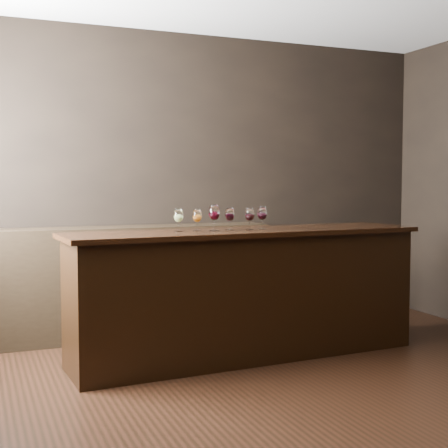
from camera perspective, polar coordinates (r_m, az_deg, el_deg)
name	(u,v)px	position (r m, az deg, el deg)	size (l,w,h in m)	color
ground	(302,398)	(4.19, 7.18, -15.50)	(5.00, 5.00, 0.00)	black
room_shell	(263,115)	(3.98, 3.61, 9.94)	(5.02, 4.52, 2.81)	black
bar_counter	(247,296)	(4.98, 2.09, -6.57)	(2.79, 0.60, 0.98)	black
bar_top	(247,232)	(4.91, 2.10, -0.74)	(2.88, 0.67, 0.04)	black
back_bar_shelf	(120,282)	(5.68, -9.50, -5.25)	(2.76, 0.40, 0.99)	black
glass_white	(179,216)	(4.73, -4.18, 0.73)	(0.07, 0.07, 0.18)	white
glass_amber	(197,216)	(4.78, -2.47, 0.73)	(0.07, 0.07, 0.17)	white
glass_red_a	(214,213)	(4.79, -0.90, 1.01)	(0.09, 0.09, 0.20)	white
glass_red_b	(230,215)	(4.87, 0.53, 0.84)	(0.08, 0.08, 0.18)	white
glass_red_c	(250,215)	(4.89, 2.35, 0.84)	(0.07, 0.07, 0.17)	white
glass_red_d	(262,214)	(4.98, 3.52, 0.94)	(0.08, 0.08, 0.18)	white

